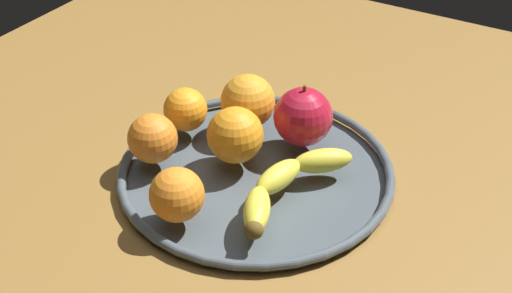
% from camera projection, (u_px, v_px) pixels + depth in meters
% --- Properties ---
extents(ground_plane, '(1.20, 1.20, 0.04)m').
position_uv_depth(ground_plane, '(256.00, 188.00, 0.89)').
color(ground_plane, brown).
extents(fruit_bowl, '(0.36, 0.36, 0.02)m').
position_uv_depth(fruit_bowl, '(256.00, 171.00, 0.87)').
color(fruit_bowl, '#495359').
rests_on(fruit_bowl, ground_plane).
extents(banana, '(0.21, 0.09, 0.03)m').
position_uv_depth(banana, '(286.00, 183.00, 0.81)').
color(banana, yellow).
rests_on(banana, fruit_bowl).
extents(apple, '(0.08, 0.08, 0.09)m').
position_uv_depth(apple, '(303.00, 117.00, 0.88)').
color(apple, '#AF182D').
rests_on(apple, fruit_bowl).
extents(orange_back_left, '(0.08, 0.08, 0.08)m').
position_uv_depth(orange_back_left, '(248.00, 101.00, 0.92)').
color(orange_back_left, orange).
rests_on(orange_back_left, fruit_bowl).
extents(orange_back_right, '(0.07, 0.07, 0.07)m').
position_uv_depth(orange_back_right, '(237.00, 133.00, 0.86)').
color(orange_back_right, orange).
rests_on(orange_back_right, fruit_bowl).
extents(orange_front_left, '(0.06, 0.06, 0.06)m').
position_uv_depth(orange_front_left, '(185.00, 110.00, 0.92)').
color(orange_front_left, orange).
rests_on(orange_front_left, fruit_bowl).
extents(orange_front_right, '(0.06, 0.06, 0.06)m').
position_uv_depth(orange_front_right, '(153.00, 138.00, 0.86)').
color(orange_front_right, orange).
rests_on(orange_front_right, fruit_bowl).
extents(orange_center, '(0.06, 0.06, 0.06)m').
position_uv_depth(orange_center, '(177.00, 195.00, 0.77)').
color(orange_center, orange).
rests_on(orange_center, fruit_bowl).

